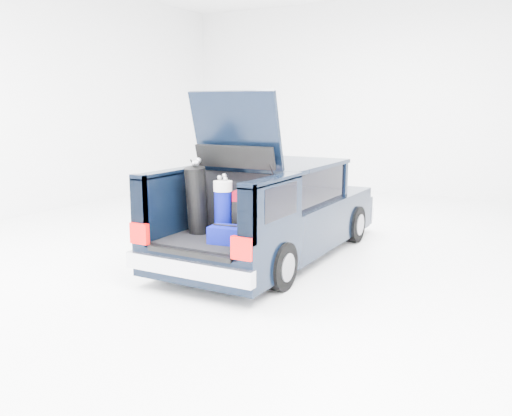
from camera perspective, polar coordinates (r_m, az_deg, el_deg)
The scene contains 6 objects.
ground at distance 8.39m, azimuth 1.66°, elevation -5.06°, with size 14.00×14.00×0.00m, color white.
car at distance 8.33m, azimuth 2.02°, elevation -0.43°, with size 1.87×4.65×2.47m.
red_suitcase at distance 7.05m, azimuth -0.80°, elevation -0.61°, with size 0.42×0.33×0.63m.
black_golf_bag at distance 7.20m, azimuth -6.24°, elevation 0.82°, with size 0.31×0.39×1.00m.
blue_golf_bag at distance 7.07m, azimuth -3.48°, elevation 0.01°, with size 0.27×0.27×0.82m.
blue_duffel at distance 6.73m, azimuth -2.98°, elevation -2.82°, with size 0.48×0.35×0.23m.
Camera 1 is at (3.71, -7.18, 2.28)m, focal length 38.00 mm.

